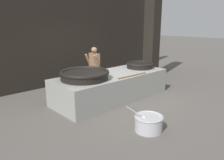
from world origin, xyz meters
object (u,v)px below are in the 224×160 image
at_px(giant_wok_near, 84,74).
at_px(giant_wok_far, 140,65).
at_px(cook, 94,66).
at_px(prep_bowl_vegetables, 149,123).

distance_m(giant_wok_near, giant_wok_far, 2.33).
xyz_separation_m(giant_wok_near, giant_wok_far, (2.32, -0.04, -0.03)).
distance_m(giant_wok_near, cook, 1.69).
relative_size(giant_wok_near, giant_wok_far, 1.46).
relative_size(cook, prep_bowl_vegetables, 2.05).
height_order(giant_wok_near, cook, cook).
xyz_separation_m(giant_wok_far, cook, (-1.08, 1.18, -0.08)).
height_order(giant_wok_near, giant_wok_far, giant_wok_near).
xyz_separation_m(giant_wok_near, cook, (1.25, 1.13, -0.11)).
height_order(cook, prep_bowl_vegetables, cook).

